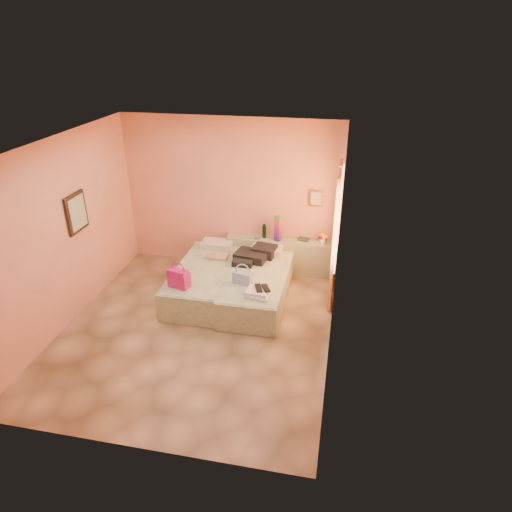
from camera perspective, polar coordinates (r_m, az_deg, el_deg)
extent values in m
plane|color=tan|center=(7.13, -7.34, -9.01)|extent=(4.50, 4.50, 0.00)
cube|color=#F49B82|center=(8.42, -3.11, 7.67)|extent=(4.00, 0.02, 2.80)
cube|color=#F49B82|center=(7.31, -23.07, 2.45)|extent=(0.02, 4.50, 2.80)
cube|color=#F49B82|center=(6.10, 10.01, -0.42)|extent=(0.02, 4.50, 2.80)
cube|color=silver|center=(5.97, -8.92, 13.42)|extent=(4.00, 4.50, 0.02)
cube|color=#FACF9B|center=(7.20, 10.35, 4.75)|extent=(0.02, 1.10, 1.40)
cube|color=orange|center=(7.20, 9.76, 1.76)|extent=(0.05, 0.55, 2.20)
cube|color=orange|center=(7.75, 9.97, 3.59)|extent=(0.05, 0.45, 2.20)
cube|color=black|center=(7.52, -21.53, 5.07)|extent=(0.04, 0.50, 0.60)
cube|color=gold|center=(8.14, 7.55, 7.18)|extent=(0.25, 0.04, 0.30)
cube|color=gray|center=(8.52, 3.18, 0.07)|extent=(2.05, 0.30, 0.65)
cube|color=beige|center=(7.89, -6.41, -3.01)|extent=(0.90, 2.00, 0.50)
cube|color=beige|center=(7.64, 0.26, -3.90)|extent=(0.90, 2.00, 0.50)
cylinder|color=#13361D|center=(8.40, 1.03, 3.12)|extent=(0.09, 0.09, 0.26)
cube|color=#B61670|center=(8.25, 2.76, 3.47)|extent=(0.13, 0.13, 0.48)
cylinder|color=#4A8863|center=(8.40, 0.11, 2.28)|extent=(0.12, 0.12, 0.03)
cube|color=#24432D|center=(8.40, 5.97, 2.11)|extent=(0.22, 0.18, 0.03)
cube|color=white|center=(8.25, 8.35, 2.31)|extent=(0.20, 0.20, 0.24)
cube|color=#B61670|center=(7.19, -9.61, -2.72)|extent=(0.36, 0.26, 0.30)
cube|color=tan|center=(8.04, -4.68, -0.07)|extent=(0.34, 0.28, 0.06)
cube|color=black|center=(7.93, -0.25, 0.10)|extent=(0.66, 0.66, 0.18)
cube|color=#4467A3|center=(7.21, -1.71, -2.75)|extent=(0.32, 0.19, 0.20)
cube|color=silver|center=(6.89, 0.34, -4.69)|extent=(0.39, 0.35, 0.10)
cube|color=black|center=(6.89, 0.77, -4.07)|extent=(0.25, 0.28, 0.02)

